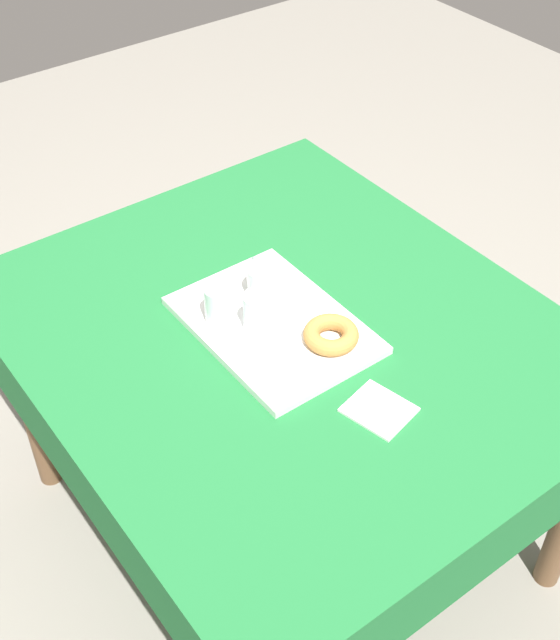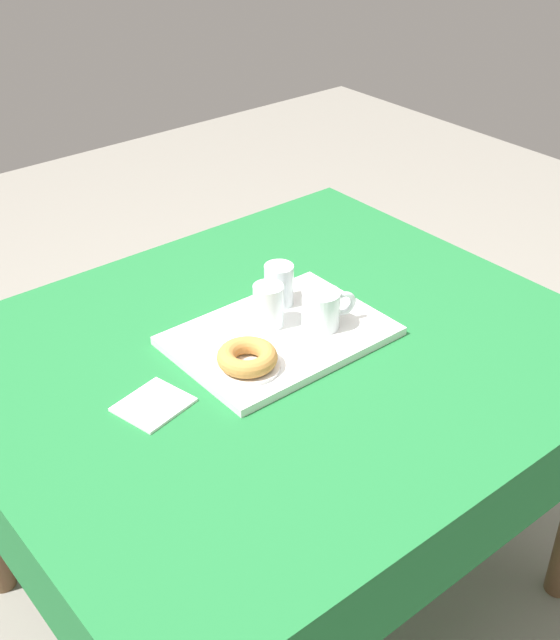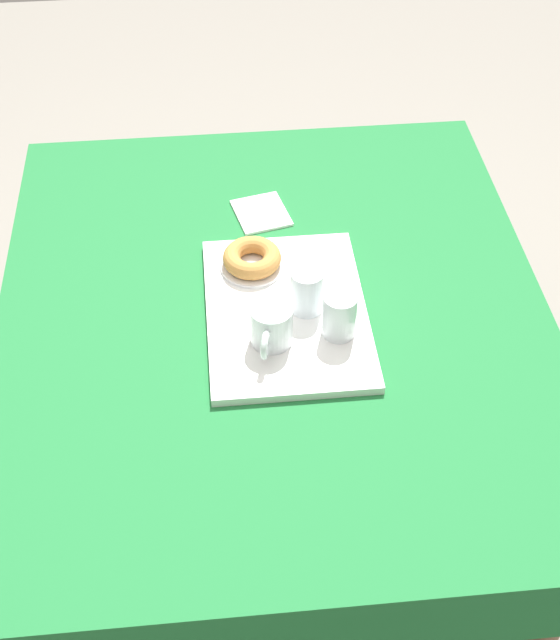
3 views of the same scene
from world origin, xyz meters
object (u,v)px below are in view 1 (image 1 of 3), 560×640
object	(u,v)px
donut_plate_left	(331,342)
water_glass_near	(258,315)
dining_table	(287,359)
sugar_donut_left	(331,335)
serving_tray	(274,325)
tea_mug_left	(265,283)
water_glass_far	(219,307)
paper_napkin	(380,409)

from	to	relation	value
donut_plate_left	water_glass_near	bearing A→B (deg)	36.61
dining_table	sugar_donut_left	size ratio (longest dim) A/B	10.65
serving_tray	tea_mug_left	bearing A→B (deg)	-23.77
serving_tray	tea_mug_left	distance (m)	0.10
dining_table	donut_plate_left	world-z (taller)	donut_plate_left
dining_table	water_glass_near	world-z (taller)	water_glass_near
serving_tray	water_glass_near	xyz separation A→B (m)	(0.00, 0.04, 0.05)
sugar_donut_left	serving_tray	bearing A→B (deg)	23.97
water_glass_far	donut_plate_left	distance (m)	0.25
dining_table	serving_tray	distance (m)	0.11
water_glass_far	paper_napkin	distance (m)	0.41
serving_tray	sugar_donut_left	distance (m)	0.14
water_glass_far	donut_plate_left	world-z (taller)	water_glass_far
sugar_donut_left	donut_plate_left	bearing A→B (deg)	26.57
dining_table	paper_napkin	bearing A→B (deg)	-179.75
serving_tray	water_glass_far	world-z (taller)	water_glass_far
serving_tray	donut_plate_left	size ratio (longest dim) A/B	3.33
donut_plate_left	sugar_donut_left	world-z (taller)	sugar_donut_left
serving_tray	donut_plate_left	xyz separation A→B (m)	(-0.13, -0.06, 0.01)
water_glass_far	water_glass_near	bearing A→B (deg)	-143.62
water_glass_far	sugar_donut_left	xyz separation A→B (m)	(-0.20, -0.15, -0.02)
tea_mug_left	paper_napkin	distance (m)	0.40
dining_table	water_glass_far	world-z (taller)	water_glass_far
dining_table	paper_napkin	distance (m)	0.31
paper_napkin	donut_plate_left	bearing A→B (deg)	-9.50
tea_mug_left	sugar_donut_left	xyz separation A→B (m)	(-0.21, -0.02, -0.01)
dining_table	water_glass_near	bearing A→B (deg)	71.25
tea_mug_left	water_glass_near	xyz separation A→B (m)	(-0.08, 0.07, 0.00)
dining_table	sugar_donut_left	xyz separation A→B (m)	(-0.11, -0.03, 0.14)
tea_mug_left	water_glass_far	bearing A→B (deg)	94.61
dining_table	serving_tray	bearing A→B (deg)	49.35
donut_plate_left	paper_napkin	size ratio (longest dim) A/B	1.06
tea_mug_left	sugar_donut_left	bearing A→B (deg)	-174.52
serving_tray	water_glass_near	world-z (taller)	water_glass_near
dining_table	water_glass_near	distance (m)	0.17
water_glass_near	sugar_donut_left	world-z (taller)	water_glass_near
water_glass_near	donut_plate_left	world-z (taller)	water_glass_near
paper_napkin	tea_mug_left	bearing A→B (deg)	-1.74
donut_plate_left	water_glass_far	bearing A→B (deg)	36.53
serving_tray	paper_napkin	world-z (taller)	serving_tray
dining_table	tea_mug_left	distance (m)	0.18
water_glass_far	donut_plate_left	bearing A→B (deg)	-143.47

